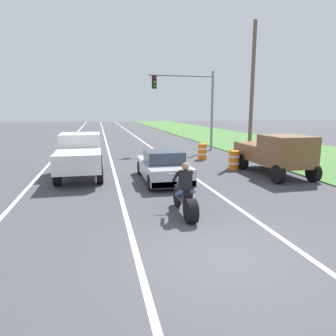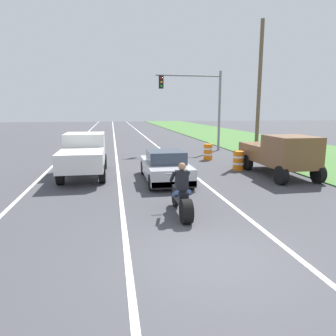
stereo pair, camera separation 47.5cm
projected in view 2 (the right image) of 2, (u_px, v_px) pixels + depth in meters
ground_plane at (213, 259)px, 6.62m from camera, size 160.00×160.00×0.00m
lane_stripe_left_solid at (70, 149)px, 25.02m from camera, size 0.14×120.00×0.01m
lane_stripe_right_solid at (159, 147)px, 26.28m from camera, size 0.14×120.00×0.01m
lane_stripe_centre_dashed at (115, 148)px, 25.65m from camera, size 0.14×120.00×0.01m
grass_verge_right at (269, 145)px, 28.03m from camera, size 10.00×120.00×0.06m
motorcycle_with_rider at (182, 197)px, 9.17m from camera, size 0.70×2.21×1.62m
sports_car_silver at (165, 167)px, 13.80m from camera, size 1.84×4.30×1.37m
pickup_truck_left_lane_white at (84, 153)px, 14.73m from camera, size 2.02×4.80×1.98m
pickup_truck_right_shoulder_brown at (280, 153)px, 14.81m from camera, size 2.02×4.80×1.98m
traffic_light_mast_near at (200, 98)px, 23.34m from camera, size 5.00×0.34×6.00m
utility_pole_roadside at (259, 91)px, 19.90m from camera, size 0.24×0.24×8.64m
construction_barrel_nearest at (238, 161)px, 16.30m from camera, size 0.58×0.58×1.00m
construction_barrel_mid at (208, 152)px, 19.66m from camera, size 0.58×0.58×1.00m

